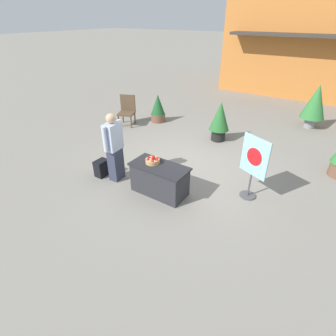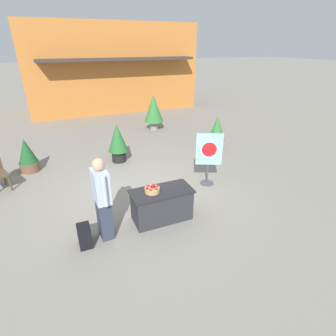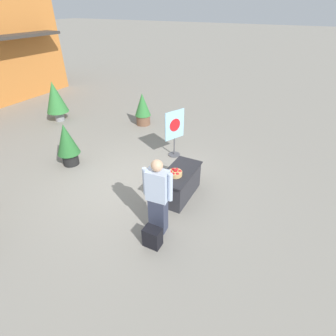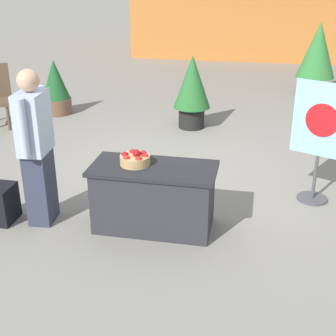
# 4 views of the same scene
# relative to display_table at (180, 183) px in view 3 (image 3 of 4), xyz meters

# --- Properties ---
(ground_plane) EXTENTS (120.00, 120.00, 0.00)m
(ground_plane) POSITION_rel_display_table_xyz_m (-0.14, 1.35, -0.36)
(ground_plane) COLOR gray
(display_table) EXTENTS (1.31, 0.64, 0.71)m
(display_table) POSITION_rel_display_table_xyz_m (0.00, 0.00, 0.00)
(display_table) COLOR #2D2D33
(display_table) RESTS_ON ground_plane
(apple_basket) EXTENTS (0.31, 0.31, 0.16)m
(apple_basket) POSITION_rel_display_table_xyz_m (-0.20, 0.02, 0.41)
(apple_basket) COLOR tan
(apple_basket) RESTS_ON display_table
(person_visitor) EXTENTS (0.29, 0.61, 1.69)m
(person_visitor) POSITION_rel_display_table_xyz_m (-1.23, -0.10, 0.51)
(person_visitor) COLOR #33384C
(person_visitor) RESTS_ON ground_plane
(backpack) EXTENTS (0.24, 0.34, 0.42)m
(backpack) POSITION_rel_display_table_xyz_m (-1.66, -0.21, -0.15)
(backpack) COLOR black
(backpack) RESTS_ON ground_plane
(poster_board) EXTENTS (0.64, 0.36, 1.44)m
(poster_board) POSITION_rel_display_table_xyz_m (1.74, 0.99, 0.46)
(poster_board) COLOR #4C4C51
(poster_board) RESTS_ON ground_plane
(potted_plant_far_right) EXTENTS (0.60, 0.60, 1.21)m
(potted_plant_far_right) POSITION_rel_display_table_xyz_m (3.38, 3.13, 0.28)
(potted_plant_far_right) COLOR brown
(potted_plant_far_right) RESTS_ON ground_plane
(potted_plant_near_right) EXTENTS (0.83, 0.83, 1.54)m
(potted_plant_near_right) POSITION_rel_display_table_xyz_m (2.17, 6.32, 0.55)
(potted_plant_near_right) COLOR gray
(potted_plant_near_right) RESTS_ON ground_plane
(potted_plant_far_left) EXTENTS (0.63, 0.63, 1.26)m
(potted_plant_far_left) POSITION_rel_display_table_xyz_m (-0.12, 3.45, 0.35)
(potted_plant_far_left) COLOR black
(potted_plant_far_left) RESTS_ON ground_plane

